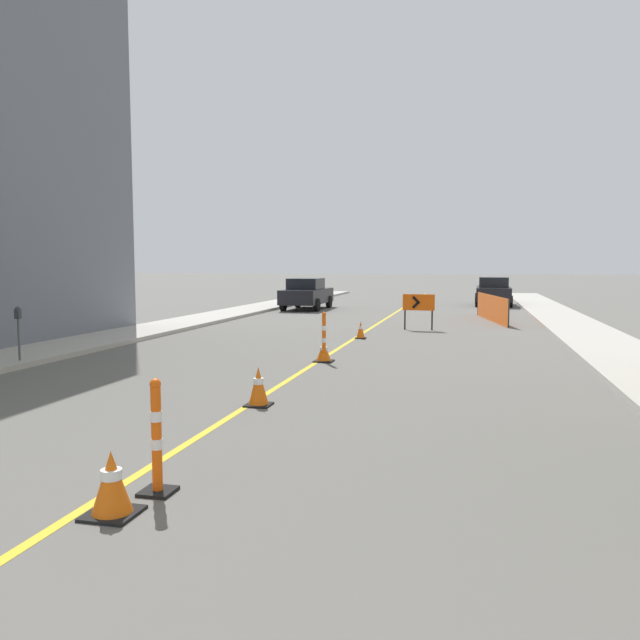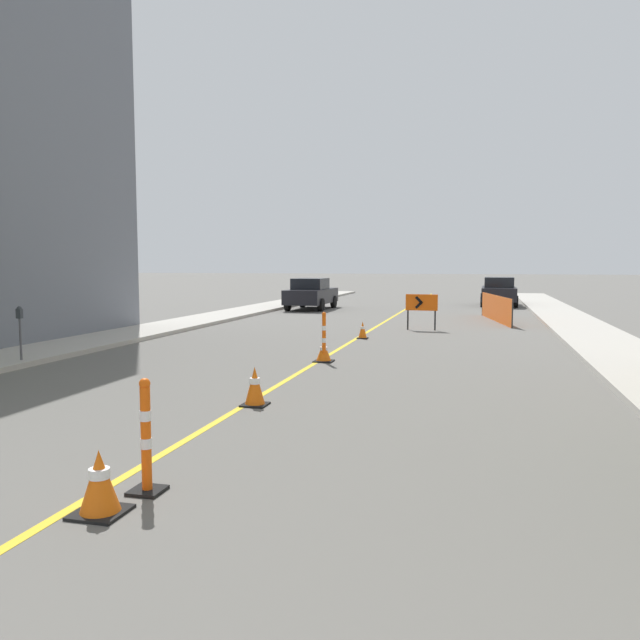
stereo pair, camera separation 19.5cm
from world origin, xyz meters
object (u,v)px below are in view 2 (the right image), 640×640
(parked_car_curb_near, at_px, (311,294))
(delineator_post_rear, at_px, (324,341))
(traffic_cone_third, at_px, (255,386))
(traffic_cone_fourth, at_px, (324,352))
(delineator_post_front, at_px, (146,444))
(traffic_cone_second, at_px, (100,483))
(arrow_barricade_primary, at_px, (422,304))
(parking_meter_near_curb, at_px, (20,322))
(parked_car_curb_mid, at_px, (499,291))
(traffic_cone_fifth, at_px, (363,330))

(parked_car_curb_near, bearing_deg, delineator_post_rear, -73.24)
(traffic_cone_third, xyz_separation_m, traffic_cone_fourth, (-0.03, 4.73, -0.07))
(traffic_cone_third, bearing_deg, delineator_post_rear, 90.09)
(delineator_post_front, bearing_deg, traffic_cone_second, -102.89)
(traffic_cone_second, xyz_separation_m, delineator_post_front, (0.14, 0.60, 0.21))
(traffic_cone_fourth, distance_m, delineator_post_front, 8.69)
(traffic_cone_third, relative_size, delineator_post_front, 0.54)
(traffic_cone_fourth, relative_size, arrow_barricade_primary, 0.39)
(arrow_barricade_primary, relative_size, parking_meter_near_curb, 1.02)
(traffic_cone_fourth, xyz_separation_m, parked_car_curb_mid, (4.53, 21.61, 0.56))
(traffic_cone_second, height_order, traffic_cone_fifth, traffic_cone_second)
(traffic_cone_third, distance_m, delineator_post_front, 3.96)
(delineator_post_front, height_order, parked_car_curb_mid, parked_car_curb_mid)
(traffic_cone_fifth, height_order, parking_meter_near_curb, parking_meter_near_curb)
(traffic_cone_third, bearing_deg, parked_car_curb_mid, 80.31)
(traffic_cone_fifth, distance_m, parking_meter_near_curb, 9.67)
(traffic_cone_fifth, bearing_deg, delineator_post_front, -88.73)
(delineator_post_front, height_order, parking_meter_near_curb, parking_meter_near_curb)
(traffic_cone_fourth, distance_m, traffic_cone_fifth, 4.77)
(traffic_cone_third, relative_size, parking_meter_near_curb, 0.52)
(traffic_cone_second, height_order, parking_meter_near_curb, parking_meter_near_curb)
(arrow_barricade_primary, distance_m, parked_car_curb_near, 10.80)
(parked_car_curb_mid, bearing_deg, arrow_barricade_primary, -101.37)
(delineator_post_front, bearing_deg, delineator_post_rear, 92.11)
(arrow_barricade_primary, relative_size, parked_car_curb_near, 0.29)
(traffic_cone_second, xyz_separation_m, parked_car_curb_mid, (4.32, 30.89, 0.50))
(delineator_post_rear, relative_size, parking_meter_near_curb, 0.97)
(delineator_post_front, relative_size, parked_car_curb_mid, 0.27)
(delineator_post_rear, distance_m, parked_car_curb_mid, 22.15)
(traffic_cone_fifth, height_order, parked_car_curb_near, parked_car_curb_near)
(arrow_barricade_primary, height_order, parking_meter_near_curb, parking_meter_near_curb)
(delineator_post_front, xyz_separation_m, parking_meter_near_curb, (-6.90, 6.42, 0.49))
(delineator_post_rear, bearing_deg, delineator_post_front, -87.89)
(parking_meter_near_curb, bearing_deg, parked_car_curb_mid, 65.08)
(traffic_cone_second, xyz_separation_m, traffic_cone_third, (-0.17, 4.55, 0.02))
(traffic_cone_fourth, xyz_separation_m, delineator_post_rear, (0.02, -0.07, 0.27))
(arrow_barricade_primary, bearing_deg, traffic_cone_second, -92.03)
(traffic_cone_fourth, relative_size, delineator_post_rear, 0.41)
(traffic_cone_third, xyz_separation_m, delineator_post_rear, (-0.01, 4.66, 0.20))
(traffic_cone_second, distance_m, traffic_cone_fourth, 9.28)
(delineator_post_rear, height_order, parked_car_curb_near, parked_car_curb_near)
(parked_car_curb_near, relative_size, parked_car_curb_mid, 1.00)
(delineator_post_rear, height_order, arrow_barricade_primary, arrow_barricade_primary)
(traffic_cone_fourth, xyz_separation_m, traffic_cone_fifth, (0.04, 4.77, 0.02))
(traffic_cone_third, relative_size, traffic_cone_fourth, 1.30)
(traffic_cone_fourth, height_order, parking_meter_near_curb, parking_meter_near_curb)
(arrow_barricade_primary, xyz_separation_m, parking_meter_near_curb, (-8.13, -10.03, 0.09))
(arrow_barricade_primary, bearing_deg, traffic_cone_fourth, -98.88)
(delineator_post_front, relative_size, parking_meter_near_curb, 0.96)
(traffic_cone_fourth, distance_m, arrow_barricade_primary, 7.96)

